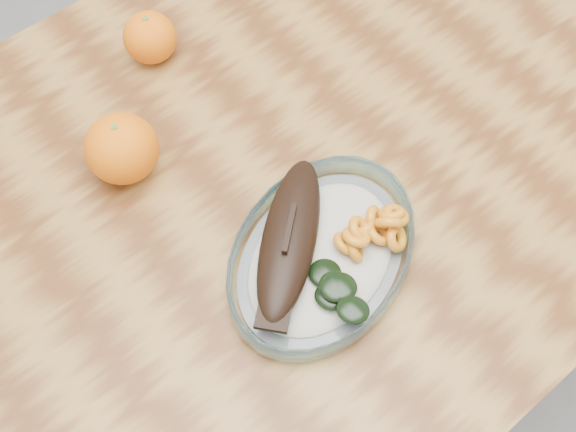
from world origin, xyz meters
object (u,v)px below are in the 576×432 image
(orange_right, at_px, (150,37))
(plated_meal, at_px, (321,252))
(dining_table, at_px, (231,239))
(orange_left, at_px, (122,148))

(orange_right, bearing_deg, plated_meal, -94.02)
(dining_table, relative_size, orange_left, 13.68)
(orange_left, bearing_deg, plated_meal, -67.45)
(dining_table, distance_m, orange_left, 0.19)
(dining_table, height_order, plated_meal, plated_meal)
(orange_left, relative_size, orange_right, 1.24)
(plated_meal, bearing_deg, dining_table, 85.70)
(plated_meal, height_order, orange_right, plated_meal)
(dining_table, height_order, orange_left, orange_left)
(dining_table, bearing_deg, plated_meal, -74.45)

